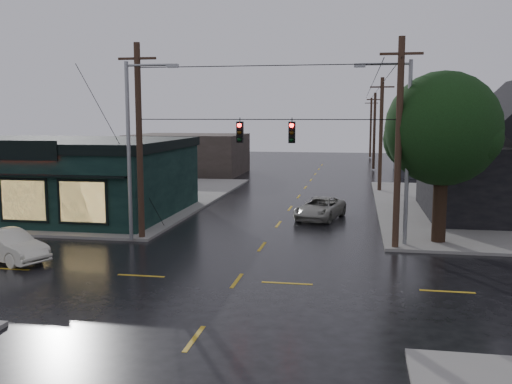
% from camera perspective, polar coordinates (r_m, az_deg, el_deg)
% --- Properties ---
extents(ground_plane, '(160.00, 160.00, 0.00)m').
position_cam_1_polar(ground_plane, '(22.84, -1.92, -8.86)').
color(ground_plane, black).
extents(sidewalk_nw, '(28.00, 28.00, 0.15)m').
position_cam_1_polar(sidewalk_nw, '(48.59, -20.40, -0.41)').
color(sidewalk_nw, gray).
rests_on(sidewalk_nw, ground).
extents(pizza_shop, '(16.30, 12.34, 4.90)m').
position_cam_1_polar(pizza_shop, '(39.74, -19.49, 1.54)').
color(pizza_shop, black).
rests_on(pizza_shop, ground).
extents(corner_tree, '(5.68, 5.68, 8.54)m').
position_cam_1_polar(corner_tree, '(29.82, 18.19, 5.97)').
color(corner_tree, black).
rests_on(corner_tree, ground).
extents(utility_pole_nw, '(2.00, 0.32, 10.15)m').
position_cam_1_polar(utility_pole_nw, '(30.73, -11.33, -4.69)').
color(utility_pole_nw, black).
rests_on(utility_pole_nw, ground).
extents(utility_pole_ne, '(2.00, 0.32, 10.15)m').
position_cam_1_polar(utility_pole_ne, '(28.72, 13.72, -5.63)').
color(utility_pole_ne, black).
rests_on(utility_pole_ne, ground).
extents(utility_pole_far_a, '(2.00, 0.32, 9.65)m').
position_cam_1_polar(utility_pole_far_a, '(49.88, 12.22, 0.01)').
color(utility_pole_far_a, black).
rests_on(utility_pole_far_a, ground).
extents(utility_pole_far_b, '(2.00, 0.32, 9.15)m').
position_cam_1_polar(utility_pole_far_b, '(69.74, 11.64, 2.17)').
color(utility_pole_far_b, black).
rests_on(utility_pole_far_b, ground).
extents(utility_pole_far_c, '(2.00, 0.32, 9.15)m').
position_cam_1_polar(utility_pole_far_c, '(89.67, 11.32, 3.37)').
color(utility_pole_far_c, black).
rests_on(utility_pole_far_c, ground).
extents(span_signal_assembly, '(13.00, 0.48, 1.23)m').
position_cam_1_polar(span_signal_assembly, '(28.28, 0.97, 6.05)').
color(span_signal_assembly, black).
rests_on(span_signal_assembly, ground).
extents(streetlight_nw, '(5.40, 0.30, 9.15)m').
position_cam_1_polar(streetlight_nw, '(30.21, -12.34, -4.93)').
color(streetlight_nw, gray).
rests_on(streetlight_nw, ground).
extents(streetlight_ne, '(5.40, 0.30, 9.15)m').
position_cam_1_polar(streetlight_ne, '(29.44, 14.62, -5.33)').
color(streetlight_ne, gray).
rests_on(streetlight_ne, ground).
extents(bg_building_west, '(12.00, 10.00, 4.40)m').
position_cam_1_polar(bg_building_west, '(64.31, -6.73, 3.79)').
color(bg_building_west, '#322A24').
rests_on(bg_building_west, ground).
extents(bg_building_east, '(14.00, 12.00, 5.60)m').
position_cam_1_polar(bg_building_east, '(67.49, 19.88, 4.08)').
color(bg_building_east, black).
rests_on(bg_building_east, ground).
extents(sedan_cream, '(4.54, 3.07, 1.42)m').
position_cam_1_polar(sedan_cream, '(27.89, -23.58, -4.96)').
color(sedan_cream, silver).
rests_on(sedan_cream, ground).
extents(suv_silver, '(3.39, 5.29, 1.36)m').
position_cam_1_polar(suv_silver, '(36.19, 6.42, -1.63)').
color(suv_silver, '#9A998E').
rests_on(suv_silver, ground).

